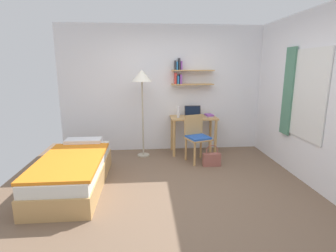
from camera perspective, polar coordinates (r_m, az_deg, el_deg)
ground_plane at (r=3.94m, az=2.05°, el=-13.80°), size 5.28×5.28×0.00m
wall_back at (r=5.55m, az=-0.24°, el=8.07°), size 4.40×0.27×2.60m
wall_right at (r=4.32m, az=29.98°, el=4.99°), size 0.10×4.40×2.60m
bed at (r=4.20m, az=-19.85°, el=-9.27°), size 0.88×1.89×0.54m
desk at (r=5.41m, az=5.52°, el=0.32°), size 0.93×0.53×0.76m
desk_chair at (r=4.96m, az=6.27°, el=-2.14°), size 0.52×0.52×0.87m
standing_lamp at (r=5.09m, az=-5.70°, el=9.79°), size 0.39×0.39×1.71m
laptop at (r=5.44m, az=5.45°, el=2.71°), size 0.34×0.22×0.21m
water_bottle at (r=5.24m, az=2.27°, el=3.02°), size 0.06×0.06×0.23m
book_stack at (r=5.43m, az=8.95°, el=2.29°), size 0.16×0.22×0.05m
handbag at (r=4.84m, az=9.50°, el=-7.08°), size 0.32×0.11×0.40m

